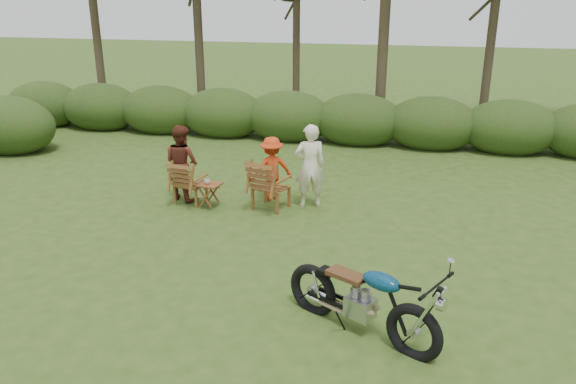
% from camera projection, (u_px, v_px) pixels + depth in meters
% --- Properties ---
extents(ground, '(80.00, 80.00, 0.00)m').
position_uv_depth(ground, '(281.00, 305.00, 7.68)').
color(ground, '#2B4517').
rests_on(ground, ground).
extents(tree_line, '(22.52, 11.62, 8.14)m').
position_uv_depth(tree_line, '(385.00, 1.00, 15.20)').
color(tree_line, '#34291C').
rests_on(tree_line, ground).
extents(motorcycle, '(2.24, 1.69, 1.21)m').
position_uv_depth(motorcycle, '(359.00, 331.00, 7.10)').
color(motorcycle, '#0B5B8F').
rests_on(motorcycle, ground).
extents(lawn_chair_right, '(0.87, 0.87, 1.03)m').
position_uv_depth(lawn_chair_right, '(271.00, 208.00, 11.12)').
color(lawn_chair_right, brown).
rests_on(lawn_chair_right, ground).
extents(lawn_chair_left, '(0.72, 0.72, 0.91)m').
position_uv_depth(lawn_chair_left, '(191.00, 203.00, 11.38)').
color(lawn_chair_left, brown).
rests_on(lawn_chair_left, ground).
extents(side_table, '(0.54, 0.48, 0.50)m').
position_uv_depth(side_table, '(209.00, 196.00, 11.07)').
color(side_table, brown).
rests_on(side_table, ground).
extents(cup, '(0.14, 0.14, 0.09)m').
position_uv_depth(cup, '(207.00, 182.00, 10.96)').
color(cup, beige).
rests_on(cup, side_table).
extents(adult_a, '(0.71, 0.59, 1.67)m').
position_uv_depth(adult_a, '(309.00, 206.00, 11.23)').
color(adult_a, beige).
rests_on(adult_a, ground).
extents(adult_b, '(0.93, 0.84, 1.55)m').
position_uv_depth(adult_b, '(184.00, 198.00, 11.62)').
color(adult_b, '#5A2619').
rests_on(adult_b, ground).
extents(child, '(0.98, 0.83, 1.32)m').
position_uv_depth(child, '(272.00, 199.00, 11.59)').
color(child, red).
rests_on(child, ground).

